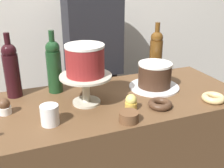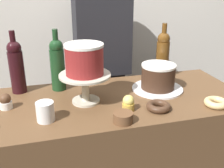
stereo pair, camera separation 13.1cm
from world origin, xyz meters
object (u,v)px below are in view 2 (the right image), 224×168
white_layer_cake (84,59)px  wine_bottle_dark_red (16,66)px  cupcake_chocolate (6,102)px  donut_chocolate (158,106)px  wine_bottle_green (57,64)px  wine_bottle_amber (163,54)px  donut_glazed (216,103)px  cookie_stack (123,117)px  cake_stand_pedestal (85,83)px  cupcake_lemon (128,103)px  barista_figure (102,73)px  coffee_cup_ceramic (45,112)px  chocolate_round_cake (158,76)px

white_layer_cake → wine_bottle_dark_red: bearing=145.8°
cupcake_chocolate → donut_chocolate: bearing=-16.1°
wine_bottle_green → cupcake_chocolate: size_ratio=4.38×
wine_bottle_amber → donut_glazed: bearing=-78.4°
donut_glazed → donut_chocolate: bearing=172.6°
wine_bottle_amber → cookie_stack: bearing=-130.3°
cake_stand_pedestal → donut_chocolate: bearing=-28.5°
cupcake_lemon → barista_figure: bearing=86.6°
coffee_cup_ceramic → cupcake_chocolate: bearing=136.6°
donut_chocolate → cake_stand_pedestal: bearing=151.5°
white_layer_cake → donut_chocolate: white_layer_cake is taller
wine_bottle_dark_red → donut_chocolate: 0.74m
chocolate_round_cake → cupcake_chocolate: chocolate_round_cake is taller
wine_bottle_dark_red → cupcake_chocolate: 0.22m
cake_stand_pedestal → barista_figure: size_ratio=0.15×
coffee_cup_ceramic → white_layer_cake: bearing=34.6°
wine_bottle_green → donut_chocolate: (0.42, -0.36, -0.13)m
cookie_stack → cupcake_lemon: bearing=60.3°
chocolate_round_cake → wine_bottle_amber: bearing=59.2°
wine_bottle_dark_red → wine_bottle_amber: (0.82, 0.00, 0.00)m
white_layer_cake → cupcake_lemon: white_layer_cake is taller
wine_bottle_green → wine_bottle_dark_red: bearing=175.2°
wine_bottle_green → coffee_cup_ceramic: size_ratio=3.83×
white_layer_cake → cupcake_lemon: size_ratio=2.42×
cupcake_lemon → donut_chocolate: cupcake_lemon is taller
wine_bottle_green → cupcake_chocolate: bearing=-146.6°
wine_bottle_green → coffee_cup_ceramic: wine_bottle_green is taller
white_layer_cake → donut_chocolate: bearing=-28.5°
wine_bottle_green → wine_bottle_amber: size_ratio=1.00×
white_layer_cake → wine_bottle_green: (-0.11, 0.20, -0.07)m
barista_figure → coffee_cup_ceramic: bearing=-120.5°
coffee_cup_ceramic → wine_bottle_dark_red: bearing=109.1°
white_layer_cake → wine_bottle_dark_red: 0.39m
wine_bottle_amber → barista_figure: 0.49m
wine_bottle_green → barista_figure: (0.32, 0.36, -0.20)m
cupcake_chocolate → donut_chocolate: (0.68, -0.20, -0.02)m
white_layer_cake → cupcake_chocolate: size_ratio=2.42×
wine_bottle_amber → barista_figure: barista_figure is taller
cake_stand_pedestal → chocolate_round_cake: bearing=7.5°
cookie_stack → coffee_cup_ceramic: bearing=162.3°
cake_stand_pedestal → barista_figure: barista_figure is taller
cookie_stack → coffee_cup_ceramic: size_ratio=0.99×
white_layer_cake → donut_glazed: 0.65m
white_layer_cake → coffee_cup_ceramic: white_layer_cake is taller
cupcake_lemon → coffee_cup_ceramic: (-0.37, 0.00, 0.01)m
wine_bottle_green → donut_glazed: wine_bottle_green is taller
cake_stand_pedestal → barista_figure: (0.21, 0.56, -0.16)m
white_layer_cake → wine_bottle_amber: size_ratio=0.55×
donut_glazed → cookie_stack: cookie_stack is taller
barista_figure → wine_bottle_green: bearing=-132.0°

